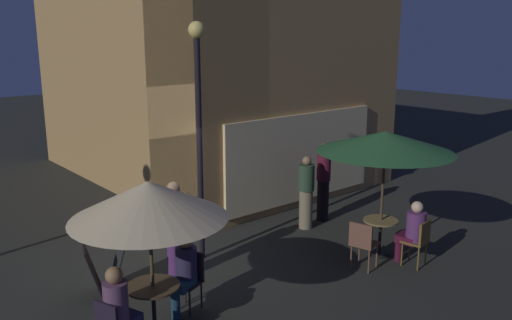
# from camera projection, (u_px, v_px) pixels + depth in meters

# --- Properties ---
(ground_plane) EXTENTS (60.00, 60.00, 0.00)m
(ground_plane) POSITION_uv_depth(u_px,v_px,m) (163.00, 271.00, 9.50)
(ground_plane) COLOR #292B25
(cafe_building) EXTENTS (6.66, 9.10, 9.47)m
(cafe_building) POSITION_uv_depth(u_px,v_px,m) (193.00, 10.00, 13.50)
(cafe_building) COLOR tan
(cafe_building) RESTS_ON ground
(street_lamp_near_corner) EXTENTS (0.30, 0.30, 4.35)m
(street_lamp_near_corner) POSITION_uv_depth(u_px,v_px,m) (199.00, 105.00, 9.38)
(street_lamp_near_corner) COLOR black
(street_lamp_near_corner) RESTS_ON ground
(menu_sandwich_board) EXTENTS (0.77, 0.73, 0.83)m
(menu_sandwich_board) POSITION_uv_depth(u_px,v_px,m) (105.00, 270.00, 8.57)
(menu_sandwich_board) COLOR #252624
(menu_sandwich_board) RESTS_ON ground
(cafe_table_0) EXTENTS (0.65, 0.65, 0.72)m
(cafe_table_0) POSITION_uv_depth(u_px,v_px,m) (380.00, 231.00, 10.06)
(cafe_table_0) COLOR black
(cafe_table_0) RESTS_ON ground
(cafe_table_1) EXTENTS (0.75, 0.75, 0.75)m
(cafe_table_1) POSITION_uv_depth(u_px,v_px,m) (153.00, 298.00, 7.37)
(cafe_table_1) COLOR black
(cafe_table_1) RESTS_ON ground
(patio_umbrella_0) EXTENTS (2.51, 2.51, 2.41)m
(patio_umbrella_0) POSITION_uv_depth(u_px,v_px,m) (385.00, 142.00, 9.66)
(patio_umbrella_0) COLOR black
(patio_umbrella_0) RESTS_ON ground
(patio_umbrella_1) EXTENTS (2.13, 2.13, 2.25)m
(patio_umbrella_1) POSITION_uv_depth(u_px,v_px,m) (149.00, 201.00, 7.04)
(patio_umbrella_1) COLOR black
(patio_umbrella_1) RESTS_ON ground
(cafe_chair_0) EXTENTS (0.45, 0.45, 0.88)m
(cafe_chair_0) POSITION_uv_depth(u_px,v_px,m) (419.00, 239.00, 9.55)
(cafe_chair_0) COLOR brown
(cafe_chair_0) RESTS_ON ground
(cafe_chair_1) EXTENTS (0.52, 0.52, 0.90)m
(cafe_chair_1) POSITION_uv_depth(u_px,v_px,m) (363.00, 241.00, 9.43)
(cafe_chair_1) COLOR brown
(cafe_chair_1) RESTS_ON ground
(cafe_chair_3) EXTENTS (0.50, 0.50, 0.91)m
(cafe_chair_3) POSITION_uv_depth(u_px,v_px,m) (190.00, 275.00, 8.12)
(cafe_chair_3) COLOR black
(cafe_chair_3) RESTS_ON ground
(patron_seated_0) EXTENTS (0.40, 0.54, 1.23)m
(patron_seated_0) POSITION_uv_depth(u_px,v_px,m) (413.00, 229.00, 9.60)
(patron_seated_0) COLOR #4A1127
(patron_seated_0) RESTS_ON ground
(patron_seated_1) EXTENTS (0.51, 0.41, 1.30)m
(patron_seated_1) POSITION_uv_depth(u_px,v_px,m) (119.00, 306.00, 6.81)
(patron_seated_1) COLOR #23244B
(patron_seated_1) RESTS_ON ground
(patron_seated_2) EXTENTS (0.52, 0.43, 1.25)m
(patron_seated_2) POSITION_uv_depth(u_px,v_px,m) (184.00, 268.00, 7.96)
(patron_seated_2) COLOR #1A3549
(patron_seated_2) RESTS_ON ground
(patron_standing_3) EXTENTS (0.34, 0.34, 1.61)m
(patron_standing_3) POSITION_uv_depth(u_px,v_px,m) (306.00, 192.00, 11.42)
(patron_standing_3) COLOR #807155
(patron_standing_3) RESTS_ON ground
(patron_standing_4) EXTENTS (0.35, 0.35, 1.74)m
(patron_standing_4) POSITION_uv_depth(u_px,v_px,m) (175.00, 231.00, 9.02)
(patron_standing_4) COLOR #582E6A
(patron_standing_4) RESTS_ON ground
(patron_standing_5) EXTENTS (0.31, 0.31, 1.79)m
(patron_standing_5) POSITION_uv_depth(u_px,v_px,m) (323.00, 181.00, 11.88)
(patron_standing_5) COLOR black
(patron_standing_5) RESTS_ON ground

